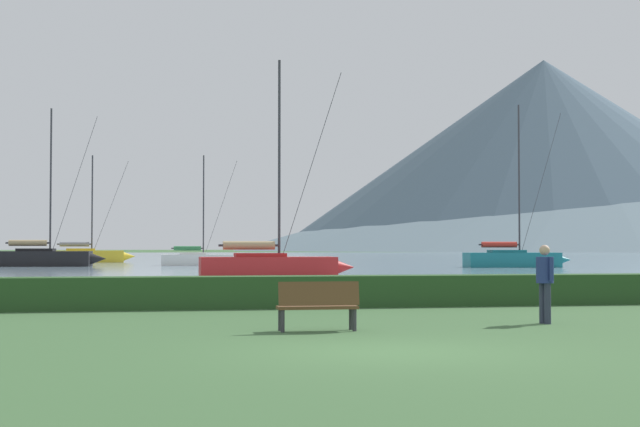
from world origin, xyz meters
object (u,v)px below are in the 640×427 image
at_px(sailboat_slip_7, 198,259).
at_px(park_bench_near_path, 318,304).
at_px(sailboat_slip_4, 513,258).
at_px(sailboat_slip_3, 86,255).
at_px(sailboat_slip_6, 270,265).
at_px(person_standing_walker, 545,277).
at_px(sailboat_slip_0, 43,257).

xyz_separation_m(sailboat_slip_7, park_bench_near_path, (-2.21, -65.42, -0.06)).
relative_size(sailboat_slip_4, sailboat_slip_7, 1.35).
xyz_separation_m(sailboat_slip_3, sailboat_slip_7, (10.18, -18.71, -0.15)).
relative_size(sailboat_slip_6, park_bench_near_path, 7.24).
relative_size(sailboat_slip_3, park_bench_near_path, 7.11).
distance_m(sailboat_slip_6, person_standing_walker, 30.20).
relative_size(sailboat_slip_4, park_bench_near_path, 8.25).
distance_m(sailboat_slip_7, park_bench_near_path, 65.46).
bearing_deg(sailboat_slip_3, person_standing_walker, -83.21).
distance_m(sailboat_slip_0, park_bench_near_path, 64.94).
xyz_separation_m(sailboat_slip_6, park_bench_near_path, (-3.50, -31.01, -0.15)).
height_order(sailboat_slip_3, sailboat_slip_6, sailboat_slip_6).
bearing_deg(sailboat_slip_0, person_standing_walker, -71.13).
bearing_deg(sailboat_slip_3, sailboat_slip_7, -63.53).
height_order(sailboat_slip_6, park_bench_near_path, sailboat_slip_6).
bearing_deg(sailboat_slip_7, sailboat_slip_6, -84.51).
distance_m(sailboat_slip_4, sailboat_slip_7, 26.61).
relative_size(sailboat_slip_0, person_standing_walker, 7.89).
xyz_separation_m(sailboat_slip_4, park_bench_near_path, (-26.01, -53.52, -0.20)).
height_order(sailboat_slip_3, park_bench_near_path, sailboat_slip_3).
xyz_separation_m(sailboat_slip_3, sailboat_slip_4, (33.98, -30.62, -0.02)).
distance_m(sailboat_slip_0, sailboat_slip_7, 12.83).
xyz_separation_m(sailboat_slip_0, park_bench_near_path, (10.55, -64.08, -0.25)).
xyz_separation_m(sailboat_slip_0, sailboat_slip_6, (14.04, -33.07, -0.10)).
bearing_deg(sailboat_slip_0, sailboat_slip_4, -11.08).
relative_size(sailboat_slip_4, sailboat_slip_6, 1.14).
bearing_deg(sailboat_slip_7, sailboat_slip_0, -170.65).
bearing_deg(sailboat_slip_4, sailboat_slip_0, 168.94).
height_order(sailboat_slip_6, sailboat_slip_7, sailboat_slip_6).
height_order(sailboat_slip_4, person_standing_walker, sailboat_slip_4).
bearing_deg(sailboat_slip_4, sailboat_slip_7, 158.49).
bearing_deg(sailboat_slip_0, sailboat_slip_3, 87.72).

